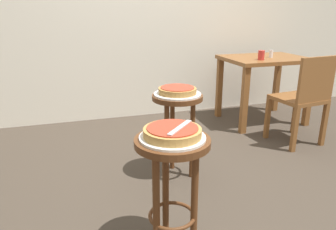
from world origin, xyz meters
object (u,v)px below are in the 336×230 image
pizza_middle (177,90)px  dining_table (264,69)px  serving_plate_middle (177,94)px  pizza_foreground (172,132)px  pizza_server_knife (180,127)px  serving_plate_foreground (172,137)px  wooden_chair (304,97)px  cup_near_edge (261,55)px  stool_middle (177,117)px  stool_foreground (172,170)px  condiment_shaker (271,54)px

pizza_middle → dining_table: size_ratio=0.31×
serving_plate_middle → dining_table: 1.63m
pizza_foreground → serving_plate_middle: size_ratio=0.81×
pizza_server_knife → pizza_middle: bearing=26.6°
serving_plate_foreground → serving_plate_middle: same height
dining_table → wooden_chair: wooden_chair is taller
dining_table → pizza_server_knife: size_ratio=4.05×
serving_plate_middle → cup_near_edge: 1.41m
stool_middle → pizza_middle: 0.20m
dining_table → pizza_middle: bearing=-145.1°
cup_near_edge → stool_foreground: bearing=-133.6°
cup_near_edge → condiment_shaker: cup_near_edge is taller
serving_plate_foreground → serving_plate_middle: (0.29, 0.77, 0.00)m
stool_foreground → pizza_server_knife: pizza_server_knife is taller
dining_table → pizza_server_knife: dining_table is taller
stool_middle → pizza_middle: bearing=166.0°
cup_near_edge → wooden_chair: 0.64m
serving_plate_middle → condiment_shaker: size_ratio=4.27×
pizza_foreground → serving_plate_foreground: bearing=0.0°
wooden_chair → pizza_middle: bearing=-170.2°
condiment_shaker → serving_plate_middle: bearing=-147.2°
wooden_chair → pizza_foreground: bearing=-148.0°
condiment_shaker → wooden_chair: size_ratio=0.09×
serving_plate_middle → cup_near_edge: bearing=33.1°
stool_middle → pizza_server_knife: (-0.26, -0.79, 0.23)m
stool_foreground → wooden_chair: wooden_chair is taller
cup_near_edge → pizza_server_knife: size_ratio=0.44×
condiment_shaker → cup_near_edge: bearing=-149.4°
serving_plate_foreground → dining_table: 2.36m
stool_middle → condiment_shaker: size_ratio=8.02×
condiment_shaker → stool_foreground: bearing=-135.1°
stool_middle → wooden_chair: 1.33m
serving_plate_foreground → pizza_server_knife: pizza_server_knife is taller
stool_foreground → serving_plate_middle: (0.29, 0.77, 0.18)m
serving_plate_middle → pizza_server_knife: pizza_server_knife is taller
stool_foreground → cup_near_edge: (1.46, 1.54, 0.31)m
stool_foreground → dining_table: 2.36m
pizza_foreground → pizza_middle: size_ratio=1.02×
pizza_middle → pizza_server_knife: 0.83m
pizza_foreground → cup_near_edge: 2.13m
stool_middle → condiment_shaker: bearing=32.8°
stool_foreground → wooden_chair: 1.89m
stool_foreground → pizza_middle: 0.85m
stool_middle → condiment_shaker: 1.66m
wooden_chair → serving_plate_foreground: bearing=-148.0°
serving_plate_middle → dining_table: dining_table is taller
dining_table → pizza_foreground: bearing=-133.7°
cup_near_edge → pizza_server_knife: 2.12m
serving_plate_foreground → dining_table: bearing=46.3°
wooden_chair → pizza_server_knife: (-1.57, -1.02, 0.24)m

